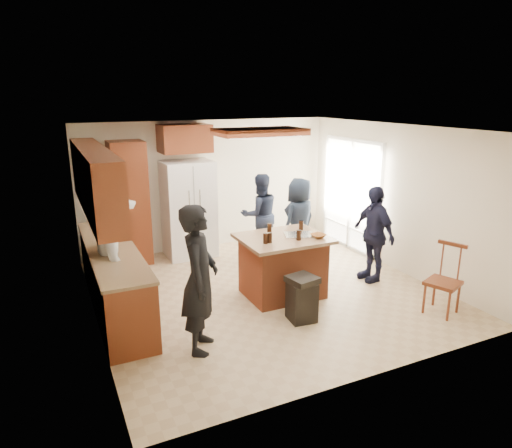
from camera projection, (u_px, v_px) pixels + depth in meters
name	position (u px, v px, depth m)	size (l,w,h in m)	color
room_shell	(409.00, 193.00, 10.12)	(8.00, 5.20, 5.00)	tan
person_front_left	(199.00, 279.00, 5.29)	(0.65, 0.48, 1.79)	black
person_behind_left	(260.00, 215.00, 8.61)	(0.76, 0.47, 1.55)	#1C2439
person_behind_right	(299.00, 221.00, 8.21)	(0.76, 0.49, 1.55)	#182130
person_side_right	(373.00, 234.00, 7.39)	(0.92, 0.47, 1.58)	#181A31
person_counter	(115.00, 253.00, 6.18)	(1.16, 0.54, 1.79)	gray
left_cabinetry	(107.00, 245.00, 6.30)	(0.64, 3.00, 2.30)	maroon
back_wall_units	(144.00, 187.00, 8.12)	(1.80, 0.60, 2.45)	maroon
refrigerator	(189.00, 209.00, 8.51)	(0.90, 0.76, 1.80)	white
kitchen_island	(283.00, 266.00, 6.88)	(1.28, 1.03, 0.93)	brown
island_items	(297.00, 234.00, 6.74)	(0.99, 0.67, 0.15)	silver
trash_bin	(302.00, 298.00, 6.14)	(0.42, 0.42, 0.63)	black
spindle_chair	(444.00, 282.00, 6.32)	(0.54, 0.54, 0.99)	maroon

